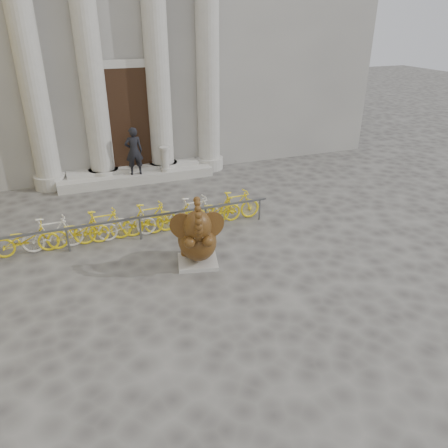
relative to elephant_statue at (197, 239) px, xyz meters
name	(u,v)px	position (x,y,z in m)	size (l,w,h in m)	color
ground	(218,320)	(-0.31, -2.39, -0.75)	(80.00, 80.00, 0.00)	#474442
classical_building	(102,14)	(-0.31, 12.54, 5.24)	(22.00, 10.70, 12.00)	gray
entrance_steps	(136,176)	(-0.31, 7.01, -0.57)	(6.00, 1.20, 0.36)	#A8A59E
elephant_statue	(197,239)	(0.00, 0.00, 0.00)	(1.34, 1.61, 2.06)	#A8A59E
bike_rack	(138,221)	(-1.14, 2.20, -0.25)	(8.06, 0.53, 1.00)	slate
pedestrian	(134,151)	(-0.36, 6.75, 0.53)	(0.67, 0.44, 1.84)	black
balustrade_post	(165,160)	(0.82, 6.71, 0.06)	(0.40, 0.40, 0.97)	#A8A59E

